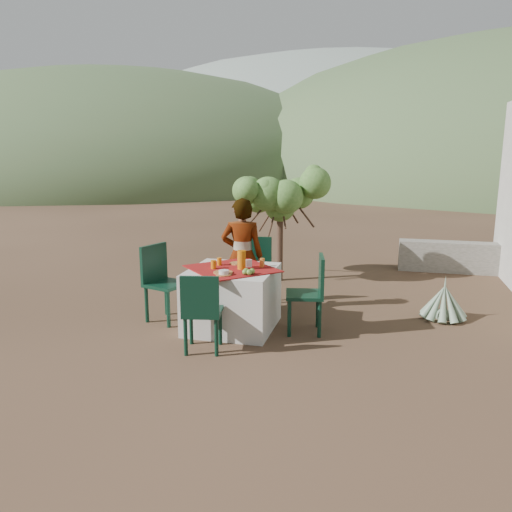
{
  "coord_description": "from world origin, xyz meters",
  "views": [
    {
      "loc": [
        1.99,
        -6.08,
        2.15
      ],
      "look_at": [
        0.43,
        -0.03,
        0.84
      ],
      "focal_mm": 35.0,
      "sensor_mm": 36.0,
      "label": 1
    }
  ],
  "objects_px": {
    "agave": "(444,303)",
    "juice_pitcher": "(242,260)",
    "chair_far": "(255,268)",
    "chair_left": "(161,279)",
    "table": "(232,298)",
    "chair_near": "(202,309)",
    "shrub_tree": "(284,202)",
    "person": "(242,256)",
    "chair_right": "(311,290)"
  },
  "relations": [
    {
      "from": "person",
      "to": "chair_far",
      "type": "bearing_deg",
      "value": -117.43
    },
    {
      "from": "chair_far",
      "to": "juice_pitcher",
      "type": "distance_m",
      "value": 1.05
    },
    {
      "from": "person",
      "to": "juice_pitcher",
      "type": "xyz_separation_m",
      "value": [
        0.19,
        -0.68,
        0.1
      ]
    },
    {
      "from": "juice_pitcher",
      "to": "shrub_tree",
      "type": "bearing_deg",
      "value": 89.77
    },
    {
      "from": "juice_pitcher",
      "to": "agave",
      "type": "bearing_deg",
      "value": 22.85
    },
    {
      "from": "table",
      "to": "chair_far",
      "type": "xyz_separation_m",
      "value": [
        0.03,
        0.97,
        0.16
      ]
    },
    {
      "from": "chair_far",
      "to": "chair_left",
      "type": "xyz_separation_m",
      "value": [
        -1.01,
        -0.91,
        0.01
      ]
    },
    {
      "from": "chair_right",
      "to": "person",
      "type": "bearing_deg",
      "value": -129.94
    },
    {
      "from": "chair_near",
      "to": "person",
      "type": "height_order",
      "value": "person"
    },
    {
      "from": "chair_right",
      "to": "juice_pitcher",
      "type": "relative_size",
      "value": 4.17
    },
    {
      "from": "table",
      "to": "agave",
      "type": "bearing_deg",
      "value": 21.56
    },
    {
      "from": "agave",
      "to": "chair_near",
      "type": "bearing_deg",
      "value": -145.13
    },
    {
      "from": "agave",
      "to": "juice_pitcher",
      "type": "bearing_deg",
      "value": -157.15
    },
    {
      "from": "chair_far",
      "to": "agave",
      "type": "bearing_deg",
      "value": -6.23
    },
    {
      "from": "chair_near",
      "to": "agave",
      "type": "bearing_deg",
      "value": -156.5
    },
    {
      "from": "shrub_tree",
      "to": "chair_far",
      "type": "bearing_deg",
      "value": -93.88
    },
    {
      "from": "table",
      "to": "chair_right",
      "type": "xyz_separation_m",
      "value": [
        0.96,
        0.09,
        0.14
      ]
    },
    {
      "from": "chair_left",
      "to": "chair_right",
      "type": "relative_size",
      "value": 1.04
    },
    {
      "from": "person",
      "to": "shrub_tree",
      "type": "distance_m",
      "value": 1.92
    },
    {
      "from": "chair_right",
      "to": "agave",
      "type": "relative_size",
      "value": 1.46
    },
    {
      "from": "table",
      "to": "chair_far",
      "type": "distance_m",
      "value": 0.99
    },
    {
      "from": "table",
      "to": "shrub_tree",
      "type": "distance_m",
      "value": 2.67
    },
    {
      "from": "person",
      "to": "shrub_tree",
      "type": "xyz_separation_m",
      "value": [
        0.2,
        1.83,
        0.56
      ]
    },
    {
      "from": "table",
      "to": "chair_far",
      "type": "height_order",
      "value": "chair_far"
    },
    {
      "from": "chair_far",
      "to": "shrub_tree",
      "type": "height_order",
      "value": "shrub_tree"
    },
    {
      "from": "chair_far",
      "to": "chair_left",
      "type": "height_order",
      "value": "chair_left"
    },
    {
      "from": "juice_pitcher",
      "to": "chair_far",
      "type": "bearing_deg",
      "value": 95.39
    },
    {
      "from": "table",
      "to": "chair_near",
      "type": "height_order",
      "value": "chair_near"
    },
    {
      "from": "table",
      "to": "person",
      "type": "distance_m",
      "value": 0.78
    },
    {
      "from": "chair_near",
      "to": "chair_right",
      "type": "bearing_deg",
      "value": -149.79
    },
    {
      "from": "chair_far",
      "to": "shrub_tree",
      "type": "xyz_separation_m",
      "value": [
        0.1,
        1.52,
        0.8
      ]
    },
    {
      "from": "agave",
      "to": "juice_pitcher",
      "type": "relative_size",
      "value": 2.85
    },
    {
      "from": "shrub_tree",
      "to": "juice_pitcher",
      "type": "bearing_deg",
      "value": -90.23
    },
    {
      "from": "table",
      "to": "chair_left",
      "type": "xyz_separation_m",
      "value": [
        -0.97,
        0.07,
        0.17
      ]
    },
    {
      "from": "table",
      "to": "agave",
      "type": "height_order",
      "value": "table"
    },
    {
      "from": "chair_near",
      "to": "agave",
      "type": "height_order",
      "value": "chair_near"
    },
    {
      "from": "chair_right",
      "to": "agave",
      "type": "bearing_deg",
      "value": 109.07
    },
    {
      "from": "table",
      "to": "chair_right",
      "type": "distance_m",
      "value": 0.98
    },
    {
      "from": "chair_near",
      "to": "chair_right",
      "type": "height_order",
      "value": "chair_right"
    },
    {
      "from": "person",
      "to": "shrub_tree",
      "type": "height_order",
      "value": "shrub_tree"
    },
    {
      "from": "chair_right",
      "to": "person",
      "type": "height_order",
      "value": "person"
    },
    {
      "from": "shrub_tree",
      "to": "juice_pitcher",
      "type": "height_order",
      "value": "shrub_tree"
    },
    {
      "from": "juice_pitcher",
      "to": "chair_near",
      "type": "bearing_deg",
      "value": -104.46
    },
    {
      "from": "table",
      "to": "shrub_tree",
      "type": "xyz_separation_m",
      "value": [
        0.14,
        2.49,
        0.95
      ]
    },
    {
      "from": "chair_left",
      "to": "shrub_tree",
      "type": "bearing_deg",
      "value": -6.82
    },
    {
      "from": "chair_right",
      "to": "juice_pitcher",
      "type": "distance_m",
      "value": 0.91
    },
    {
      "from": "table",
      "to": "juice_pitcher",
      "type": "bearing_deg",
      "value": -6.21
    },
    {
      "from": "table",
      "to": "person",
      "type": "relative_size",
      "value": 0.84
    },
    {
      "from": "agave",
      "to": "juice_pitcher",
      "type": "xyz_separation_m",
      "value": [
        -2.45,
        -1.03,
        0.66
      ]
    },
    {
      "from": "shrub_tree",
      "to": "person",
      "type": "bearing_deg",
      "value": -96.23
    }
  ]
}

